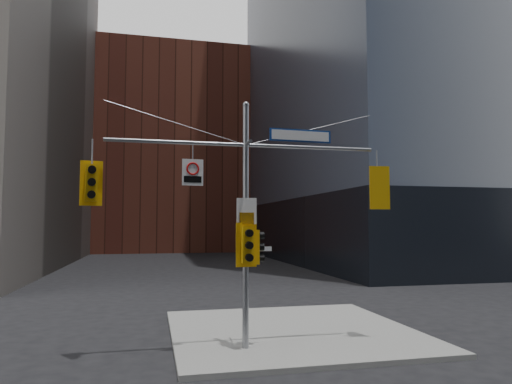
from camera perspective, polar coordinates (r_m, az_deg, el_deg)
name	(u,v)px	position (r m, az deg, el deg)	size (l,w,h in m)	color
ground	(262,376)	(11.91, 0.75, -22.02)	(160.00, 160.00, 0.00)	black
sidewalk_corner	(292,331)	(16.12, 4.49, -16.94)	(8.00, 8.00, 0.15)	gray
podium_ne	(447,231)	(52.82, 22.72, -4.47)	(36.40, 36.40, 6.00)	black
brick_midrise	(171,155)	(69.83, -10.54, 4.52)	(26.00, 20.00, 28.00)	brown
signal_assembly	(246,199)	(13.29, -1.29, -0.84)	(8.00, 0.80, 7.30)	gray
traffic_light_west_arm	(91,183)	(13.16, -19.88, 1.10)	(0.59, 0.52, 1.25)	#DB9C0B
traffic_light_east_arm	(377,188)	(14.74, 14.93, 0.47)	(0.64, 0.54, 1.34)	#DB9C0B
traffic_light_pole_side	(257,247)	(13.36, 0.06, -6.88)	(0.40, 0.34, 0.99)	#DB9C0B
traffic_light_pole_front	(248,245)	(13.02, -1.06, -6.64)	(0.61, 0.48, 1.27)	#DB9C0B
street_sign_blade	(300,136)	(13.97, 5.58, 7.02)	(1.96, 0.13, 0.38)	navy
regulatory_sign_arm	(193,171)	(13.11, -7.91, 2.56)	(0.61, 0.11, 0.76)	silver
regulatory_sign_pole	(247,212)	(13.16, -1.19, -2.48)	(0.58, 0.10, 0.76)	silver
street_blade_ew	(261,249)	(13.39, 0.60, -7.13)	(0.66, 0.08, 0.13)	silver
street_blade_ns	(243,255)	(13.75, -1.68, -7.87)	(0.07, 0.82, 0.16)	#145926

